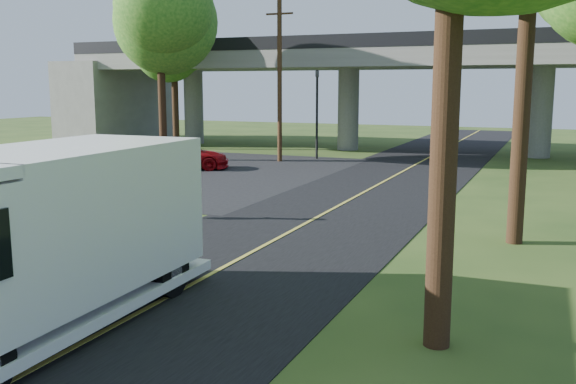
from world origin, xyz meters
The scene contains 12 objects.
ground centered at (0.00, 0.00, 0.00)m, with size 120.00×120.00×0.00m, color #2C4719.
road centered at (0.00, 10.00, 0.01)m, with size 7.00×90.00×0.02m, color black.
parking_lot centered at (-11.00, 18.00, 0.01)m, with size 16.00×18.00×0.01m, color black.
lane_line centered at (0.00, 10.00, 0.03)m, with size 0.12×90.00×0.01m, color gold.
overpass centered at (0.00, 32.00, 4.56)m, with size 54.00×10.00×7.30m.
traffic_signal centered at (-6.00, 26.00, 3.20)m, with size 0.18×0.22×5.20m.
utility_pole centered at (-7.50, 24.00, 4.59)m, with size 1.60×0.26×9.00m.
tree_left_lot centered at (-13.79, 21.84, 7.90)m, with size 5.60×5.50×10.50m.
tree_left_far centered at (-16.79, 27.84, 7.45)m, with size 5.26×5.16×9.89m.
step_van centered at (-1.13, -1.08, 1.74)m, with size 2.99×7.71×3.21m.
red_sedan centered at (-10.91, 18.88, 0.73)m, with size 2.06×5.06×1.47m, color #A30A0F.
pedestrian centered at (-3.80, 8.31, 0.91)m, with size 0.66×0.43×1.82m, color gray.
Camera 1 is at (7.20, -9.35, 4.31)m, focal length 40.00 mm.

